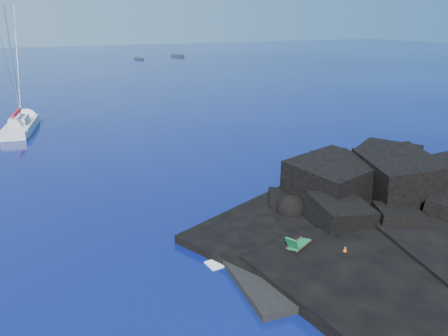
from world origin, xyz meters
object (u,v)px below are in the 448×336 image
(deck_chair, at_px, (299,240))
(distant_boat_a, at_px, (139,59))
(marker_cone, at_px, (345,251))
(sunbather, at_px, (306,257))
(sailboat, at_px, (22,130))
(distant_boat_b, at_px, (178,56))

(deck_chair, height_order, distant_boat_a, deck_chair)
(distant_boat_a, bearing_deg, marker_cone, -113.48)
(deck_chair, distance_m, marker_cone, 2.25)
(marker_cone, relative_size, distant_boat_a, 0.14)
(deck_chair, relative_size, sunbather, 0.94)
(sailboat, xyz_separation_m, sunbather, (11.02, -36.25, 0.52))
(marker_cone, bearing_deg, distant_boat_b, 73.02)
(marker_cone, bearing_deg, sunbather, 162.90)
(distant_boat_b, bearing_deg, sunbather, -124.40)
(sailboat, relative_size, marker_cone, 22.83)
(sailboat, relative_size, distant_boat_b, 2.59)
(distant_boat_a, bearing_deg, distant_boat_b, 8.01)
(sunbather, height_order, distant_boat_a, sunbather)
(marker_cone, height_order, distant_boat_b, marker_cone)
(distant_boat_b, bearing_deg, deck_chair, -124.42)
(marker_cone, bearing_deg, sailboat, 109.33)
(sunbather, bearing_deg, distant_boat_a, 70.11)
(sunbather, relative_size, marker_cone, 3.03)
(sailboat, bearing_deg, marker_cone, -58.78)
(deck_chair, bearing_deg, marker_cone, -66.94)
(marker_cone, relative_size, distant_boat_b, 0.11)
(deck_chair, distance_m, distant_boat_b, 128.16)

